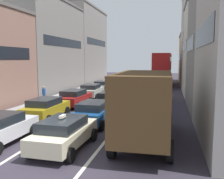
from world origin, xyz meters
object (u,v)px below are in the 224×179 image
Objects in this scene: taxi_centre_lane_front at (64,133)px; sedan_centre_lane_second at (94,112)px; sedan_left_lane_third at (74,98)px; sedan_right_lane_behind_truck at (150,104)px; bus_mid_queue_primary at (163,68)px; coupe_centre_lane_fourth at (121,91)px; sedan_left_lane_fourth at (91,91)px; pedestrian_near_kerb at (44,93)px; hatchback_centre_lane_third at (111,100)px; sedan_centre_lane_fifth at (130,86)px; wagon_left_lane_second at (46,108)px; sedan_left_lane_fifth at (102,86)px; wagon_right_lane_far at (155,94)px; removalist_box_truck at (145,104)px.

taxi_centre_lane_front is 1.00× the size of sedan_centre_lane_second.
sedan_centre_lane_second is 1.00× the size of sedan_left_lane_third.
sedan_right_lane_behind_truck is 0.41× the size of bus_mid_queue_primary.
coupe_centre_lane_fourth is 1.01× the size of sedan_left_lane_fourth.
hatchback_centre_lane_third is at bearing 122.72° from pedestrian_near_kerb.
sedan_centre_lane_fifth is (0.05, 5.19, 0.00)m from coupe_centre_lane_fourth.
sedan_left_lane_fifth is at bearing 0.21° from wagon_left_lane_second.
bus_mid_queue_primary reaches higher than sedan_centre_lane_second.
bus_mid_queue_primary is at bearing -17.14° from sedan_left_lane_third.
sedan_left_lane_fourth and sedan_left_lane_fifth have the same top height.
pedestrian_near_kerb is (-3.24, 5.84, 0.15)m from wagon_left_lane_second.
bus_mid_queue_primary reaches higher than coupe_centre_lane_fourth.
bus_mid_queue_primary is at bearing -11.57° from coupe_centre_lane_fourth.
sedan_left_lane_fifth is at bearing 2.17° from sedan_left_lane_third.
sedan_left_lane_fifth is at bearing -1.76° from sedan_left_lane_fourth.
taxi_centre_lane_front reaches higher than sedan_left_lane_fifth.
wagon_right_lane_far is at bearing -11.27° from taxi_centre_lane_front.
removalist_box_truck is 1.76× the size of sedan_centre_lane_fifth.
sedan_left_lane_third is at bearing 121.65° from wagon_right_lane_far.
sedan_centre_lane_second is 0.99× the size of coupe_centre_lane_fourth.
sedan_left_lane_third and coupe_centre_lane_fourth have the same top height.
pedestrian_near_kerb is at bearing 33.67° from taxi_centre_lane_front.
sedan_right_lane_behind_truck is (6.89, -11.48, 0.00)m from sedan_left_lane_fifth.
sedan_centre_lane_fifth is 3.43m from sedan_left_lane_fifth.
taxi_centre_lane_front reaches higher than sedan_left_lane_fourth.
taxi_centre_lane_front is 6.51m from wagon_left_lane_second.
wagon_left_lane_second and sedan_centre_lane_fifth have the same top height.
wagon_left_lane_second is at bearing 36.59° from taxi_centre_lane_front.
sedan_left_lane_fifth and wagon_right_lane_far have the same top height.
sedan_centre_lane_second is at bearing -170.28° from sedan_left_lane_fifth.
hatchback_centre_lane_third is at bearing 71.73° from sedan_right_lane_behind_truck.
sedan_left_lane_third is 7.02m from sedan_right_lane_behind_truck.
sedan_left_lane_fifth is at bearing 14.56° from sedan_centre_lane_second.
bus_mid_queue_primary is at bearing -15.17° from wagon_left_lane_second.
wagon_right_lane_far is at bearing -134.15° from sedan_left_lane_fifth.
pedestrian_near_kerb is (-10.44, -19.58, -1.88)m from bus_mid_queue_primary.
wagon_right_lane_far is (3.30, 9.49, 0.00)m from sedan_centre_lane_second.
taxi_centre_lane_front is 31.03m from bus_mid_queue_primary.
sedan_centre_lane_second is 1.01× the size of sedan_right_lane_behind_truck.
coupe_centre_lane_fourth is at bearing 167.27° from pedestrian_near_kerb.
sedan_left_lane_fourth is (-3.62, 15.52, -0.00)m from taxi_centre_lane_front.
wagon_right_lane_far is at bearing -148.78° from sedan_centre_lane_fifth.
taxi_centre_lane_front is at bearing -175.99° from hatchback_centre_lane_third.
taxi_centre_lane_front reaches higher than sedan_centre_lane_second.
taxi_centre_lane_front reaches higher than coupe_centre_lane_fourth.
coupe_centre_lane_fourth is (-0.28, 10.86, 0.00)m from sedan_centre_lane_second.
taxi_centre_lane_front is 9.30m from sedan_right_lane_behind_truck.
bus_mid_queue_primary is at bearing -17.56° from sedan_centre_lane_fifth.
bus_mid_queue_primary is at bearing -6.21° from sedan_centre_lane_second.
coupe_centre_lane_fourth is 0.41× the size of bus_mid_queue_primary.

